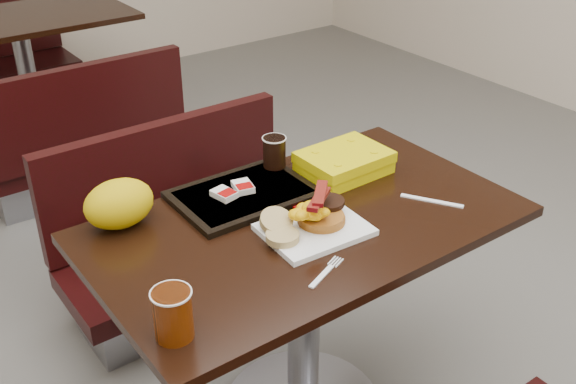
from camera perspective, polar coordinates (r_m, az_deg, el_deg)
table_near at (r=2.14m, az=1.33°, el=-10.89°), size 1.20×0.70×0.75m
bench_near_n at (r=2.63m, az=-7.98°, el=-3.03°), size 1.00×0.46×0.72m
table_far at (r=4.25m, az=-20.72°, el=8.54°), size 1.20×0.70×0.75m
bench_far_s at (r=3.62m, az=-17.30°, el=5.37°), size 1.00×0.46×0.72m
platter at (r=1.86m, az=2.22°, el=-3.14°), size 0.29×0.23×0.02m
pancake_stack at (r=1.87m, az=2.79°, el=-2.10°), size 0.14×0.14×0.03m
sausage_patty at (r=1.90m, az=3.39°, el=-0.84°), size 0.09×0.09×0.01m
scrambled_eggs at (r=1.83m, az=1.98°, el=-1.57°), size 0.11×0.10×0.05m
bacon_strips at (r=1.82m, az=2.59°, el=-0.49°), size 0.17×0.16×0.01m
muffin_bottom at (r=1.80m, az=-0.46°, el=-3.72°), size 0.11×0.11×0.02m
muffin_top at (r=1.84m, az=-0.98°, el=-2.44°), size 0.09×0.10×0.05m
coffee_cup_near at (r=1.51m, az=-9.53°, el=-10.00°), size 0.10×0.10×0.12m
fork at (r=1.70m, az=2.80°, el=-7.02°), size 0.15×0.08×0.00m
knife at (r=2.05m, az=11.86°, el=-0.72°), size 0.11×0.16×0.00m
condiment_syrup at (r=1.91m, az=-0.05°, el=-2.33°), size 0.04×0.03×0.01m
condiment_ketchup at (r=1.97m, az=0.98°, el=-1.22°), size 0.04×0.04×0.01m
tray at (r=2.03m, az=-3.73°, el=-0.20°), size 0.40×0.29×0.02m
hashbrown_sleeve_left at (r=1.99m, az=-5.34°, el=-0.16°), size 0.06×0.08×0.02m
hashbrown_sleeve_right at (r=2.03m, az=-3.76°, el=0.44°), size 0.07×0.08×0.02m
coffee_cup_far at (r=2.14m, az=-1.14°, el=3.35°), size 0.08×0.08×0.10m
clamshell at (r=2.15m, az=4.68°, el=2.46°), size 0.27×0.20×0.07m
paper_bag at (r=1.92m, az=-13.85°, el=-0.95°), size 0.21×0.16×0.14m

